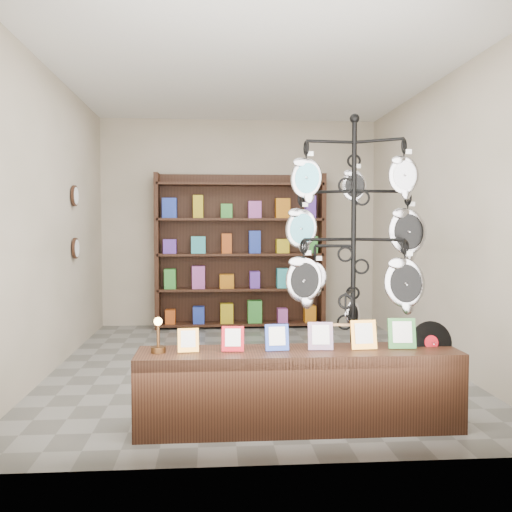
# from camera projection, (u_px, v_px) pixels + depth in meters

# --- Properties ---
(ground) EXTENTS (5.00, 5.00, 0.00)m
(ground) POSITION_uv_depth(u_px,v_px,m) (251.00, 365.00, 5.96)
(ground) COLOR slate
(ground) RESTS_ON ground
(room_envelope) EXTENTS (5.00, 5.00, 5.00)m
(room_envelope) POSITION_uv_depth(u_px,v_px,m) (251.00, 188.00, 5.86)
(room_envelope) COLOR #C1AF9B
(room_envelope) RESTS_ON ground
(display_tree) EXTENTS (1.22, 1.18, 2.33)m
(display_tree) POSITION_uv_depth(u_px,v_px,m) (354.00, 240.00, 4.48)
(display_tree) COLOR black
(display_tree) RESTS_ON ground
(front_shelf) EXTENTS (2.31, 0.47, 0.82)m
(front_shelf) POSITION_uv_depth(u_px,v_px,m) (299.00, 389.00, 4.09)
(front_shelf) COLOR black
(front_shelf) RESTS_ON ground
(back_shelving) EXTENTS (2.42, 0.36, 2.20)m
(back_shelving) POSITION_uv_depth(u_px,v_px,m) (240.00, 256.00, 8.19)
(back_shelving) COLOR black
(back_shelving) RESTS_ON ground
(wall_clocks) EXTENTS (0.03, 0.24, 0.84)m
(wall_clocks) POSITION_uv_depth(u_px,v_px,m) (75.00, 222.00, 6.52)
(wall_clocks) COLOR black
(wall_clocks) RESTS_ON ground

